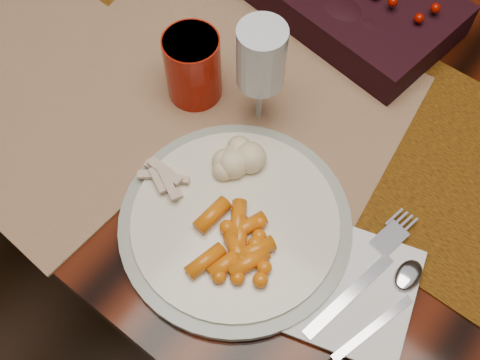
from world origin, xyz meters
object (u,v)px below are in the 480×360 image
Objects in this scene: placemat_main at (225,96)px; napkin at (356,291)px; mashed_potatoes at (239,160)px; red_cup at (193,67)px; dinner_plate at (235,223)px; turkey_shreds at (163,179)px; baby_carrots at (225,241)px; dining_table at (341,192)px; wine_glass at (260,78)px.

napkin is (0.30, -0.13, 0.00)m from placemat_main.
mashed_potatoes is 0.70× the size of red_cup.
dinner_plate is 0.08m from mashed_potatoes.
dinner_plate is 3.99× the size of mashed_potatoes.
mashed_potatoes is 0.10m from turkey_shreds.
mashed_potatoes reaches higher than turkey_shreds.
turkey_shreds reaches higher than dinner_plate.
napkin is at bearing 18.37° from baby_carrots.
turkey_shreds is (-0.12, -0.33, 0.40)m from dining_table.
baby_carrots is (-0.00, -0.35, 0.40)m from dining_table.
red_cup is at bearing -160.07° from placemat_main.
baby_carrots is at bearing -90.61° from dining_table.
baby_carrots reaches higher than placemat_main.
turkey_shreds is 0.44× the size of napkin.
dinner_plate is 0.11m from turkey_shreds.
baby_carrots is (0.14, -0.18, 0.03)m from placemat_main.
wine_glass is at bearing -6.37° from placemat_main.
wine_glass is (0.09, 0.02, 0.03)m from red_cup.
dining_table is 0.50m from wine_glass.
baby_carrots is 0.60× the size of wine_glass.
turkey_shreds is (-0.06, -0.07, -0.01)m from mashed_potatoes.
dining_table is 17.56× the size of red_cup.
baby_carrots is 0.21m from wine_glass.
placemat_main is 0.07m from red_cup.
mashed_potatoes is at bearing 50.62° from turkey_shreds.
wine_glass is (0.06, 0.00, 0.08)m from placemat_main.
red_cup reaches higher than napkin.
red_cup is (-0.33, 0.11, 0.05)m from napkin.
red_cup is at bearing -167.59° from wine_glass.
dinner_plate reaches higher than napkin.
dinner_plate is (0.13, -0.15, 0.01)m from placemat_main.
red_cup reaches higher than mashed_potatoes.
dinner_plate is at bearing -62.87° from wine_glass.
mashed_potatoes is at bearing -68.67° from wine_glass.
turkey_shreds is at bearing 171.17° from baby_carrots.
placemat_main is 0.10m from wine_glass.
baby_carrots is at bearing -178.02° from napkin.
napkin is (0.27, 0.03, -0.02)m from turkey_shreds.
mashed_potatoes is 0.21m from napkin.
baby_carrots reaches higher than napkin.
placemat_main is 0.23m from baby_carrots.
red_cup reaches higher than dining_table.
mashed_potatoes is at bearing 119.04° from baby_carrots.
dinner_plate is at bearing -36.89° from red_cup.
wine_glass reaches higher than dinner_plate.
dinner_plate is 1.69× the size of wine_glass.
placemat_main is at bearing -130.42° from dining_table.
dinner_plate is 0.16m from napkin.
napkin is 0.91× the size of wine_glass.
dinner_plate is 2.81× the size of baby_carrots.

